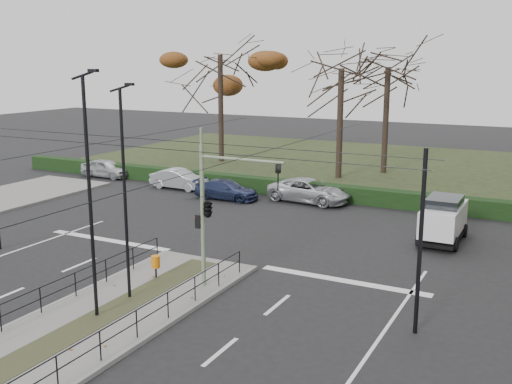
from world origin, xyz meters
TOP-DOWN VIEW (x-y plane):
  - ground at (0.00, 0.00)m, footprint 140.00×140.00m
  - median_island at (0.00, -2.50)m, footprint 4.40×15.00m
  - park at (-6.00, 32.00)m, footprint 38.00×26.00m
  - hedge at (-6.00, 18.60)m, footprint 38.00×1.00m
  - median_railing at (0.00, -2.60)m, footprint 4.14×13.24m
  - catenary at (0.00, 1.62)m, footprint 20.00×34.00m
  - traffic_light at (1.82, 2.17)m, footprint 3.71×2.08m
  - litter_bin at (-0.62, 1.97)m, footprint 0.35×0.35m
  - streetlamp_median_near at (-0.19, -1.90)m, footprint 0.68×0.14m
  - streetlamp_median_far at (-0.24, -0.12)m, footprint 0.64×0.13m
  - parked_car_first at (-17.12, 18.00)m, footprint 4.03×1.63m
  - parked_car_second at (-9.84, 17.06)m, footprint 4.10×1.45m
  - parked_car_third at (-5.40, 15.82)m, footprint 4.25×1.89m
  - parked_car_fourth at (-0.42, 17.49)m, footprint 5.39×2.88m
  - white_van at (8.49, 12.69)m, footprint 1.88×4.02m
  - rust_tree at (-12.93, 27.95)m, footprint 9.04×9.04m
  - bare_tree_center at (1.04, 29.06)m, footprint 6.50×6.50m
  - bare_tree_near at (-1.37, 25.46)m, footprint 7.26×7.26m

SIDE VIEW (x-z plane):
  - ground at x=0.00m, z-range 0.00..0.00m
  - park at x=-6.00m, z-range 0.00..0.10m
  - median_island at x=0.00m, z-range 0.00..0.14m
  - hedge at x=-6.00m, z-range 0.00..1.00m
  - parked_car_third at x=-5.40m, z-range 0.00..1.21m
  - parked_car_second at x=-9.84m, z-range 0.00..1.35m
  - parked_car_first at x=-17.12m, z-range 0.00..1.37m
  - parked_car_fourth at x=-0.42m, z-range 0.00..1.44m
  - litter_bin at x=-0.62m, z-range 0.33..1.23m
  - median_railing at x=0.00m, z-range 0.52..1.44m
  - white_van at x=8.49m, z-range 0.05..2.26m
  - traffic_light at x=1.82m, z-range 0.58..6.01m
  - catenary at x=0.00m, z-range 0.42..6.42m
  - streetlamp_median_far at x=-0.24m, z-range 0.21..7.91m
  - streetlamp_median_near at x=-0.19m, z-range 0.21..8.39m
  - bare_tree_near at x=-1.37m, z-range 2.19..12.78m
  - bare_tree_center at x=1.04m, z-range 2.20..12.88m
  - rust_tree at x=-12.93m, z-range 3.18..15.03m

